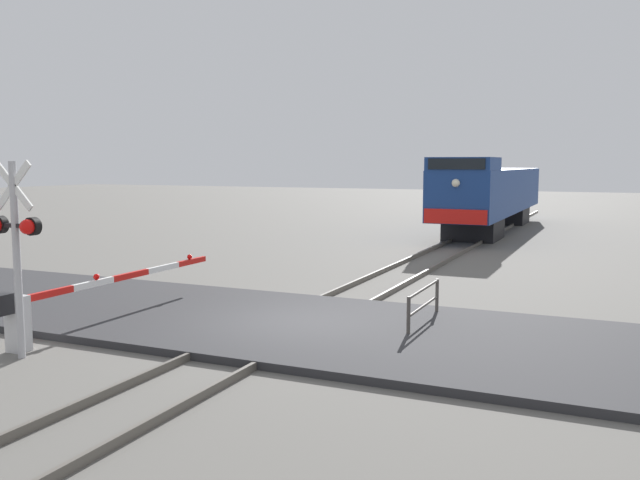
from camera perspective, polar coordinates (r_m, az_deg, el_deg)
name	(u,v)px	position (r m, az deg, el deg)	size (l,w,h in m)	color
ground_plane	(293,329)	(15.33, -2.25, -7.50)	(160.00, 160.00, 0.00)	#605E59
rail_track_left	(265,323)	(15.64, -4.62, -6.95)	(0.08, 80.00, 0.15)	#59544C
rail_track_right	(323,329)	(15.02, 0.22, -7.50)	(0.08, 80.00, 0.15)	#59544C
road_surface	(293,325)	(15.31, -2.25, -7.20)	(36.00, 6.01, 0.16)	#2D2D30
locomotive	(491,193)	(38.29, 14.25, 3.84)	(2.91, 17.93, 3.97)	black
crossing_signal	(15,238)	(13.89, -24.34, 0.16)	(1.18, 0.33, 3.77)	#ADADB2
crossing_gate	(60,302)	(15.37, -21.10, -4.93)	(0.36, 7.04, 1.22)	silver
guard_railing	(424,302)	(15.39, 8.75, -5.17)	(0.08, 2.43, 0.95)	#4C4742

